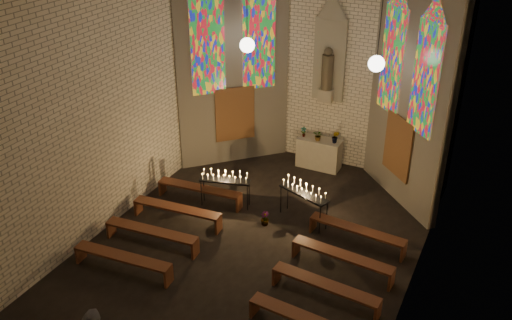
% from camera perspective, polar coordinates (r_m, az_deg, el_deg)
% --- Properties ---
extents(floor, '(12.00, 12.00, 0.00)m').
position_cam_1_polar(floor, '(14.61, -1.39, -9.93)').
color(floor, black).
rests_on(floor, ground).
extents(room, '(8.22, 12.43, 7.00)m').
position_cam_1_polar(room, '(15.51, 4.23, 8.09)').
color(room, '#EDE0C6').
rests_on(room, ground).
extents(altar, '(1.40, 0.60, 1.00)m').
position_cam_1_polar(altar, '(18.59, 6.32, 0.68)').
color(altar, '#ADA48D').
rests_on(altar, ground).
extents(flower_vase_left, '(0.21, 0.17, 0.34)m').
position_cam_1_polar(flower_vase_left, '(18.42, 4.78, 2.82)').
color(flower_vase_left, '#4C723F').
rests_on(flower_vase_left, altar).
extents(flower_vase_center, '(0.38, 0.35, 0.34)m').
position_cam_1_polar(flower_vase_center, '(18.21, 6.25, 2.45)').
color(flower_vase_center, '#4C723F').
rests_on(flower_vase_center, altar).
extents(flower_vase_right, '(0.25, 0.21, 0.42)m').
position_cam_1_polar(flower_vase_right, '(18.10, 7.95, 2.30)').
color(flower_vase_right, '#4C723F').
rests_on(flower_vase_right, altar).
extents(aisle_flower_pot, '(0.27, 0.27, 0.41)m').
position_cam_1_polar(aisle_flower_pot, '(15.74, 0.89, -5.87)').
color(aisle_flower_pot, '#4C723F').
rests_on(aisle_flower_pot, ground).
extents(votive_stand_left, '(1.48, 0.72, 1.06)m').
position_cam_1_polar(votive_stand_left, '(16.25, -3.13, -1.80)').
color(votive_stand_left, black).
rests_on(votive_stand_left, ground).
extents(votive_stand_right, '(1.57, 0.86, 1.13)m').
position_cam_1_polar(votive_stand_right, '(15.56, 4.82, -3.09)').
color(votive_stand_right, black).
rests_on(votive_stand_right, ground).
extents(pew_left_0, '(2.59, 0.56, 0.49)m').
position_cam_1_polar(pew_left_0, '(16.74, -5.66, -2.97)').
color(pew_left_0, '#562A18').
rests_on(pew_left_0, ground).
extents(pew_right_0, '(2.59, 0.56, 0.49)m').
position_cam_1_polar(pew_right_0, '(15.13, 10.08, -7.03)').
color(pew_right_0, '#562A18').
rests_on(pew_right_0, ground).
extents(pew_left_1, '(2.59, 0.56, 0.49)m').
position_cam_1_polar(pew_left_1, '(15.89, -7.91, -4.96)').
color(pew_left_1, '#562A18').
rests_on(pew_left_1, ground).
extents(pew_right_1, '(2.59, 0.56, 0.49)m').
position_cam_1_polar(pew_right_1, '(14.19, 8.63, -9.56)').
color(pew_right_1, '#562A18').
rests_on(pew_right_1, ground).
extents(pew_left_2, '(2.59, 0.56, 0.49)m').
position_cam_1_polar(pew_left_2, '(15.10, -10.41, -7.15)').
color(pew_left_2, '#562A18').
rests_on(pew_left_2, ground).
extents(pew_right_2, '(2.59, 0.56, 0.49)m').
position_cam_1_polar(pew_right_2, '(13.29, 6.96, -12.44)').
color(pew_right_2, '#562A18').
rests_on(pew_right_2, ground).
extents(pew_left_3, '(2.59, 0.56, 0.49)m').
position_cam_1_polar(pew_left_3, '(14.35, -13.21, -9.57)').
color(pew_left_3, '#562A18').
rests_on(pew_left_3, ground).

